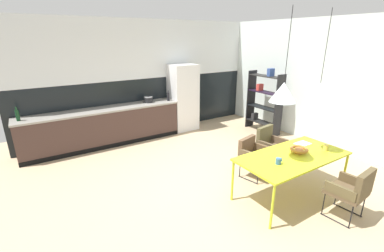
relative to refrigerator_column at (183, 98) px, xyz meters
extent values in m
plane|color=tan|center=(-0.92, -3.14, -0.90)|extent=(9.26, 9.26, 0.00)
cube|color=black|center=(-0.92, 0.36, -0.17)|extent=(6.51, 0.12, 1.47)
cube|color=silver|center=(-0.92, 0.36, 1.30)|extent=(6.51, 0.12, 1.47)
cube|color=silver|center=(2.28, -3.14, 0.56)|extent=(0.12, 7.12, 2.93)
cube|color=#412D28|center=(-2.20, 0.00, -0.47)|extent=(3.65, 0.60, 0.85)
cube|color=gray|center=(-2.20, 0.00, -0.03)|extent=(3.68, 0.63, 0.04)
cube|color=black|center=(-2.20, -0.30, -0.85)|extent=(3.65, 0.01, 0.10)
cube|color=silver|center=(0.00, 0.00, 0.00)|extent=(0.71, 0.60, 1.80)
cube|color=gold|center=(-0.25, -3.84, -0.19)|extent=(1.83, 0.88, 0.03)
cylinder|color=#C0D127|center=(-1.13, -3.43, -0.55)|extent=(0.04, 0.04, 0.70)
cylinder|color=#C4D123|center=(0.62, -3.43, -0.55)|extent=(0.04, 0.04, 0.70)
cylinder|color=#C0D027|center=(-1.13, -4.24, -0.55)|extent=(0.04, 0.04, 0.70)
cylinder|color=gold|center=(0.62, -4.24, -0.55)|extent=(0.04, 0.04, 0.70)
cube|color=brown|center=(-0.28, -3.09, -0.49)|extent=(0.58, 0.56, 0.06)
cube|color=brown|center=(-0.33, -2.89, -0.32)|extent=(0.46, 0.19, 0.30)
cube|color=brown|center=(-0.07, -3.03, -0.39)|extent=(0.15, 0.41, 0.14)
cube|color=brown|center=(-0.49, -3.14, -0.39)|extent=(0.15, 0.41, 0.14)
cylinder|color=black|center=(-0.04, -3.22, -0.71)|extent=(0.02, 0.02, 0.38)
cylinder|color=black|center=(-0.43, -3.32, -0.71)|extent=(0.02, 0.02, 0.38)
cylinder|color=black|center=(-0.13, -2.85, -0.71)|extent=(0.02, 0.02, 0.38)
cylinder|color=black|center=(-0.52, -2.95, -0.71)|extent=(0.02, 0.02, 0.38)
cylinder|color=black|center=(-0.09, -3.04, -0.89)|extent=(0.11, 0.41, 0.02)
cylinder|color=black|center=(-0.47, -3.13, -0.89)|extent=(0.11, 0.41, 0.02)
cube|color=brown|center=(-0.03, -4.61, -0.50)|extent=(0.52, 0.50, 0.06)
cube|color=brown|center=(-0.01, -4.81, -0.28)|extent=(0.46, 0.12, 0.37)
cube|color=brown|center=(-0.25, -4.63, -0.40)|extent=(0.09, 0.42, 0.14)
cube|color=brown|center=(0.19, -4.59, -0.40)|extent=(0.09, 0.42, 0.14)
cylinder|color=black|center=(-0.24, -4.44, -0.71)|extent=(0.02, 0.02, 0.37)
cylinder|color=black|center=(0.16, -4.40, -0.71)|extent=(0.02, 0.02, 0.37)
cylinder|color=black|center=(-0.21, -4.82, -0.71)|extent=(0.02, 0.02, 0.37)
cylinder|color=black|center=(0.19, -4.78, -0.71)|extent=(0.02, 0.02, 0.37)
cylinder|color=black|center=(-0.23, -4.63, -0.89)|extent=(0.05, 0.41, 0.02)
cylinder|color=black|center=(0.17, -4.59, -0.89)|extent=(0.05, 0.41, 0.02)
cube|color=brown|center=(0.31, -2.96, -0.50)|extent=(0.55, 0.53, 0.06)
cube|color=brown|center=(0.27, -2.77, -0.28)|extent=(0.46, 0.15, 0.37)
cube|color=brown|center=(0.52, -2.93, -0.40)|extent=(0.12, 0.42, 0.14)
cube|color=brown|center=(0.09, -3.00, -0.40)|extent=(0.12, 0.42, 0.14)
cylinder|color=black|center=(0.53, -3.12, -0.71)|extent=(0.02, 0.02, 0.38)
cylinder|color=black|center=(0.14, -3.18, -0.71)|extent=(0.02, 0.02, 0.38)
cylinder|color=black|center=(0.47, -2.74, -0.71)|extent=(0.02, 0.02, 0.38)
cylinder|color=black|center=(0.08, -2.81, -0.71)|extent=(0.02, 0.02, 0.38)
cylinder|color=black|center=(0.50, -2.93, -0.89)|extent=(0.08, 0.41, 0.02)
cylinder|color=black|center=(0.11, -2.99, -0.89)|extent=(0.08, 0.41, 0.02)
cylinder|color=#B2662D|center=(-0.10, -3.82, -0.14)|extent=(0.13, 0.13, 0.08)
torus|color=#AD6B29|center=(-0.10, -3.82, -0.11)|extent=(0.29, 0.29, 0.05)
cube|color=white|center=(0.22, -3.62, -0.17)|extent=(0.13, 0.19, 0.01)
cube|color=white|center=(0.35, -3.62, -0.17)|extent=(0.13, 0.19, 0.01)
cube|color=#334C8C|center=(0.28, -3.62, -0.16)|extent=(0.01, 0.19, 0.00)
cylinder|color=gold|center=(0.35, -4.00, -0.12)|extent=(0.08, 0.08, 0.11)
torus|color=gold|center=(0.40, -4.00, -0.12)|extent=(0.07, 0.01, 0.07)
cylinder|color=#335B93|center=(-0.69, -3.91, -0.13)|extent=(0.08, 0.08, 0.09)
torus|color=#335B93|center=(-0.64, -3.91, -0.12)|extent=(0.06, 0.01, 0.06)
cylinder|color=black|center=(-1.02, 0.03, 0.06)|extent=(0.21, 0.21, 0.13)
cylinder|color=gray|center=(-1.02, 0.03, 0.13)|extent=(0.22, 0.22, 0.01)
sphere|color=black|center=(-1.02, 0.03, 0.15)|extent=(0.02, 0.02, 0.02)
cylinder|color=black|center=(-0.51, -0.09, 0.10)|extent=(0.07, 0.07, 0.22)
cylinder|color=black|center=(-0.51, -0.09, 0.24)|extent=(0.03, 0.03, 0.06)
cylinder|color=#0F3319|center=(-3.87, -0.03, 0.10)|extent=(0.07, 0.07, 0.23)
cylinder|color=#0F3319|center=(-3.87, -0.03, 0.25)|extent=(0.03, 0.03, 0.06)
cube|color=black|center=(1.75, -0.86, -0.09)|extent=(0.30, 0.03, 1.62)
cube|color=black|center=(1.75, -1.86, -0.09)|extent=(0.30, 0.03, 1.62)
cube|color=black|center=(1.75, -1.36, -0.65)|extent=(0.30, 0.98, 0.02)
cube|color=#262628|center=(1.75, -1.05, -0.55)|extent=(0.18, 0.10, 0.18)
cube|color=black|center=(1.75, -1.36, -0.23)|extent=(0.30, 0.98, 0.02)
cube|color=black|center=(1.75, -1.36, 0.20)|extent=(0.30, 0.98, 0.02)
cube|color=#B73833|center=(1.75, -1.16, 0.30)|extent=(0.18, 0.10, 0.18)
cube|color=black|center=(1.75, -1.36, 0.62)|extent=(0.30, 0.98, 0.02)
cube|color=#334C8C|center=(1.75, -1.49, 0.73)|extent=(0.18, 0.10, 0.20)
cylinder|color=black|center=(-0.62, -3.80, 1.49)|extent=(0.01, 0.01, 0.97)
cone|color=silver|center=(-0.62, -3.80, 0.87)|extent=(0.37, 0.37, 0.28)
cylinder|color=black|center=(0.11, -3.88, 1.46)|extent=(0.01, 0.01, 1.03)
cone|color=silver|center=(0.11, -3.88, 0.82)|extent=(0.36, 0.36, 0.24)
camera|label=1|loc=(-3.63, -6.17, 1.60)|focal=24.63mm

